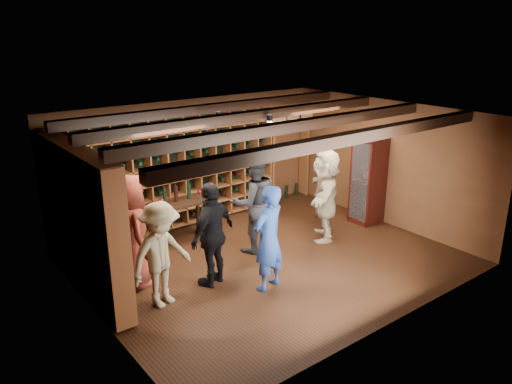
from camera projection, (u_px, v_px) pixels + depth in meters
ground at (270, 260)px, 8.63m from camera, size 6.00×6.00×0.00m
room_shell at (269, 121)px, 7.90m from camera, size 6.00×6.00×6.00m
wine_rack_back at (174, 172)px, 9.71m from camera, size 4.65×0.30×2.20m
wine_rack_left at (84, 222)px, 7.25m from camera, size 0.30×2.65×2.20m
crate_shelf at (288, 132)px, 11.27m from camera, size 1.20×0.32×2.07m
display_cabinet at (368, 182)px, 10.08m from camera, size 0.55×0.50×1.75m
man_blue_shirt at (268, 238)px, 7.48m from camera, size 0.68×0.53×1.66m
man_grey_suit at (254, 203)px, 8.74m from camera, size 1.02×0.88×1.81m
guest_red_floral at (132, 231)px, 7.57m from camera, size 0.69×0.95×1.78m
guest_woman_black at (213, 234)px, 7.61m from camera, size 1.05×0.73×1.66m
guest_khaki at (161, 255)px, 7.04m from camera, size 1.12×0.80×1.57m
guest_beige at (325, 195)px, 9.28m from camera, size 1.49×1.50×1.73m
tasting_table at (180, 206)px, 9.10m from camera, size 1.09×0.55×1.10m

